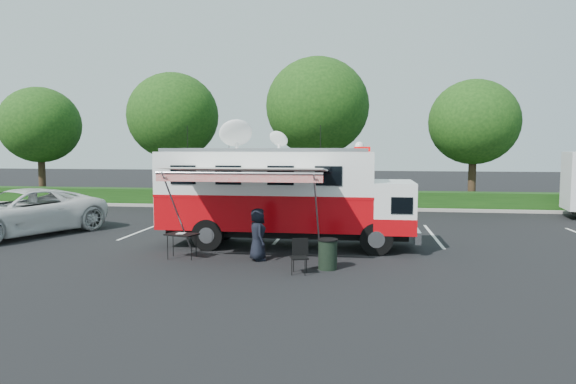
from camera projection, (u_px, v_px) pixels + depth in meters
name	position (u px, v px, depth m)	size (l,w,h in m)	color
ground_plane	(286.00, 246.00, 18.26)	(120.00, 120.00, 0.00)	black
back_border	(336.00, 122.00, 30.40)	(60.00, 6.14, 8.87)	#9E998E
stall_lines	(285.00, 232.00, 21.29)	(24.12, 5.50, 0.01)	silver
command_truck	(284.00, 195.00, 18.11)	(8.97, 2.47, 4.31)	black
awning	(245.00, 172.00, 15.61)	(4.90, 2.54, 2.96)	silver
white_suv	(20.00, 236.00, 20.47)	(3.07, 6.66, 1.85)	silver
person	(258.00, 260.00, 16.00)	(0.80, 0.52, 1.63)	black
folding_table	(182.00, 235.00, 16.23)	(1.09, 0.92, 0.80)	black
folding_chair	(300.00, 253.00, 14.35)	(0.58, 0.61, 0.97)	black
trash_bin	(328.00, 254.00, 14.80)	(0.59, 0.59, 0.88)	black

